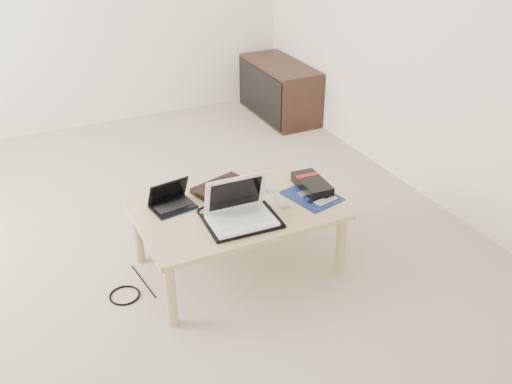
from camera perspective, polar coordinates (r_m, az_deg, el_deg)
name	(u,v)px	position (r m, az deg, el deg)	size (l,w,h in m)	color
ground	(137,238)	(3.69, -11.85, -4.54)	(4.00, 4.00, 0.00)	#BCB098
coffee_table	(237,215)	(3.17, -1.88, -2.34)	(1.10, 0.70, 0.40)	tan
media_cabinet	(278,90)	(5.37, 2.26, 10.16)	(0.41, 0.90, 0.50)	#341E15
book	(226,190)	(3.29, -3.03, 0.20)	(0.39, 0.35, 0.03)	black
netbook	(172,202)	(3.17, -8.45, -0.97)	(0.25, 0.20, 0.16)	black
tablet	(245,207)	(3.14, -1.15, -1.51)	(0.26, 0.22, 0.01)	black
remote	(278,198)	(3.23, 2.20, -0.56)	(0.06, 0.23, 0.02)	#B9B8BD
neoprene_sleeve	(242,221)	(3.01, -1.39, -2.91)	(0.38, 0.28, 0.02)	black
white_laptop	(240,211)	(2.99, -1.65, -1.92)	(0.34, 0.25, 0.24)	white
motherboard	(312,196)	(3.27, 5.64, -0.38)	(0.30, 0.35, 0.01)	#0C1C4E
gpu_box	(312,184)	(3.33, 5.62, 0.76)	(0.16, 0.29, 0.06)	black
cable_coil	(207,212)	(3.11, -4.94, -1.96)	(0.11, 0.11, 0.01)	black
floor_cable_coil	(125,295)	(3.23, -13.01, -10.03)	(0.17, 0.17, 0.01)	black
floor_cable_trail	(143,281)	(3.31, -11.21, -8.74)	(0.01, 0.01, 0.34)	black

